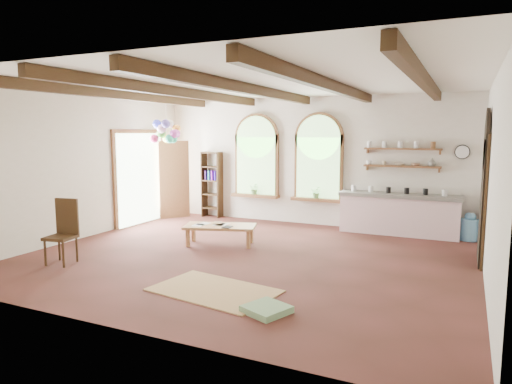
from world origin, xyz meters
The scene contains 27 objects.
floor centered at (0.00, 0.00, 0.00)m, with size 8.00×8.00×0.00m, color #572924.
ceiling_beams centered at (0.00, 0.00, 3.10)m, with size 6.20×6.80×0.18m, color #382511, non-canonical shape.
window_left centered at (-1.40, 3.43, 1.63)m, with size 1.30×0.28×2.20m.
window_right centered at (0.30, 3.43, 1.63)m, with size 1.30×0.28×2.20m.
left_doorway centered at (-3.95, 1.80, 1.15)m, with size 0.10×1.90×2.50m, color brown.
right_doorway centered at (3.95, 1.50, 1.10)m, with size 0.10×1.30×2.40m, color black.
kitchen_counter centered at (2.30, 3.20, 0.48)m, with size 2.68×0.62×0.94m.
wall_shelf_lower centered at (2.30, 3.38, 1.55)m, with size 1.70×0.24×0.04m, color brown.
wall_shelf_upper centered at (2.30, 3.38, 1.95)m, with size 1.70×0.24×0.04m, color brown.
wall_clock centered at (3.55, 3.45, 1.90)m, with size 0.32×0.32×0.04m, color black.
bookshelf centered at (-2.70, 3.32, 0.90)m, with size 0.53×0.32×1.80m.
coffee_table centered at (-0.92, 0.60, 0.37)m, with size 1.59×1.09×0.41m.
side_chair centered at (-2.80, -1.77, 0.33)m, with size 0.53×0.53×1.15m.
floor_mat centered at (0.37, -1.88, 0.01)m, with size 1.81×1.12×0.02m, color tan.
floor_cushion centered at (1.40, -2.30, 0.04)m, with size 0.51×0.51×0.09m, color #749B6B.
water_jug_a centered at (3.75, 3.20, 0.26)m, with size 0.32×0.32×0.61m.
water_jug_b centered at (3.82, 3.20, 0.26)m, with size 0.31×0.31×0.61m.
balloon_cluster centered at (-3.09, 1.80, 2.33)m, with size 0.71×0.76×1.14m.
table_book centered at (-1.13, 0.69, 0.43)m, with size 0.18×0.26×0.02m, color olive.
tablet centered at (-0.69, 0.48, 0.42)m, with size 0.17×0.24×0.01m, color black.
potted_plant_left centered at (-1.40, 3.32, 0.85)m, with size 0.27×0.23×0.30m, color #598C4C.
potted_plant_right centered at (0.30, 3.32, 0.85)m, with size 0.27×0.23×0.30m, color #598C4C.
shelf_cup_a centered at (1.55, 3.38, 1.62)m, with size 0.12×0.10×0.10m, color white.
shelf_cup_b centered at (1.90, 3.38, 1.62)m, with size 0.10×0.10×0.09m, color beige.
shelf_bowl_a centered at (2.25, 3.38, 1.60)m, with size 0.22×0.22×0.05m, color beige.
shelf_bowl_b centered at (2.60, 3.38, 1.60)m, with size 0.20×0.20×0.06m, color #8C664C.
shelf_vase centered at (2.95, 3.38, 1.67)m, with size 0.18×0.18×0.19m, color slate.
Camera 1 is at (3.66, -7.50, 2.32)m, focal length 32.00 mm.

